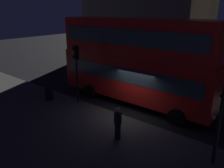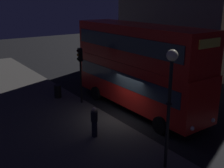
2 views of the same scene
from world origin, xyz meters
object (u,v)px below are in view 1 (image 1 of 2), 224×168
object	(u,v)px
double_decker_bus	(136,58)
pedestrian	(118,123)
litter_bin	(49,93)
traffic_light_near_kerb	(76,62)

from	to	relation	value
double_decker_bus	pedestrian	size ratio (longest dim) A/B	6.58
double_decker_bus	litter_bin	distance (m)	6.31
double_decker_bus	litter_bin	bearing A→B (deg)	-142.87
traffic_light_near_kerb	pedestrian	distance (m)	5.42
traffic_light_near_kerb	litter_bin	distance (m)	3.09
traffic_light_near_kerb	pedestrian	world-z (taller)	traffic_light_near_kerb
traffic_light_near_kerb	litter_bin	xyz separation A→B (m)	(-1.92, -0.88, -2.26)
double_decker_bus	traffic_light_near_kerb	distance (m)	3.79
traffic_light_near_kerb	pedestrian	size ratio (longest dim) A/B	2.34
traffic_light_near_kerb	litter_bin	size ratio (longest dim) A/B	4.06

